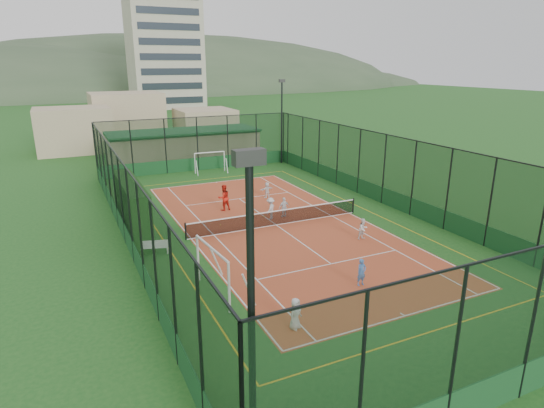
{
  "coord_description": "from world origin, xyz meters",
  "views": [
    {
      "loc": [
        -11.71,
        -24.18,
        9.75
      ],
      "look_at": [
        0.02,
        0.68,
        1.2
      ],
      "focal_mm": 30.0,
      "sensor_mm": 36.0,
      "label": 1
    }
  ],
  "objects_px": {
    "white_bench": "(155,246)",
    "child_far_back": "(267,190)",
    "child_near_mid": "(362,272)",
    "coach": "(224,198)",
    "clubhouse": "(184,145)",
    "futsal_goal_near": "(212,272)",
    "child_near_left": "(295,314)",
    "child_far_left": "(271,208)",
    "floodlight_ne": "(282,122)",
    "child_far_right": "(284,207)",
    "futsal_goal_far": "(210,162)",
    "floodlight_sw": "(252,345)",
    "apartment_tower": "(164,38)",
    "child_near_right": "(363,229)"
  },
  "relations": [
    {
      "from": "floodlight_sw",
      "to": "apartment_tower",
      "type": "xyz_separation_m",
      "value": [
        20.6,
        98.6,
        10.88
      ]
    },
    {
      "from": "futsal_goal_near",
      "to": "child_far_right",
      "type": "height_order",
      "value": "futsal_goal_near"
    },
    {
      "from": "futsal_goal_near",
      "to": "child_far_left",
      "type": "relative_size",
      "value": 2.39
    },
    {
      "from": "child_far_left",
      "to": "white_bench",
      "type": "bearing_deg",
      "value": -26.94
    },
    {
      "from": "child_near_left",
      "to": "child_far_right",
      "type": "xyz_separation_m",
      "value": [
        5.55,
        11.98,
        0.04
      ]
    },
    {
      "from": "clubhouse",
      "to": "futsal_goal_far",
      "type": "bearing_deg",
      "value": -83.58
    },
    {
      "from": "clubhouse",
      "to": "child_near_left",
      "type": "distance_m",
      "value": 33.09
    },
    {
      "from": "child_near_right",
      "to": "child_near_left",
      "type": "bearing_deg",
      "value": -149.01
    },
    {
      "from": "child_far_right",
      "to": "child_far_back",
      "type": "xyz_separation_m",
      "value": [
        0.88,
        4.61,
        -0.08
      ]
    },
    {
      "from": "futsal_goal_near",
      "to": "child_far_back",
      "type": "distance_m",
      "value": 15.31
    },
    {
      "from": "futsal_goal_near",
      "to": "child_near_left",
      "type": "height_order",
      "value": "futsal_goal_near"
    },
    {
      "from": "clubhouse",
      "to": "child_near_left",
      "type": "relative_size",
      "value": 12.01
    },
    {
      "from": "child_near_left",
      "to": "child_near_right",
      "type": "bearing_deg",
      "value": 11.44
    },
    {
      "from": "floodlight_ne",
      "to": "child_far_back",
      "type": "xyz_separation_m",
      "value": [
        -6.57,
        -10.79,
        -3.52
      ]
    },
    {
      "from": "clubhouse",
      "to": "child_near_mid",
      "type": "bearing_deg",
      "value": -90.01
    },
    {
      "from": "child_near_left",
      "to": "child_near_right",
      "type": "xyz_separation_m",
      "value": [
        7.89,
        6.51,
        -0.01
      ]
    },
    {
      "from": "floodlight_sw",
      "to": "apartment_tower",
      "type": "distance_m",
      "value": 101.31
    },
    {
      "from": "white_bench",
      "to": "child_near_left",
      "type": "bearing_deg",
      "value": -53.58
    },
    {
      "from": "child_far_back",
      "to": "child_far_right",
      "type": "bearing_deg",
      "value": 68.52
    },
    {
      "from": "futsal_goal_near",
      "to": "futsal_goal_far",
      "type": "relative_size",
      "value": 1.19
    },
    {
      "from": "child_far_back",
      "to": "coach",
      "type": "relative_size",
      "value": 0.66
    },
    {
      "from": "floodlight_sw",
      "to": "floodlight_ne",
      "type": "distance_m",
      "value": 37.39
    },
    {
      "from": "child_far_right",
      "to": "child_far_back",
      "type": "relative_size",
      "value": 1.13
    },
    {
      "from": "futsal_goal_near",
      "to": "coach",
      "type": "distance_m",
      "value": 12.08
    },
    {
      "from": "clubhouse",
      "to": "futsal_goal_far",
      "type": "height_order",
      "value": "clubhouse"
    },
    {
      "from": "floodlight_sw",
      "to": "white_bench",
      "type": "distance_m",
      "value": 15.8
    },
    {
      "from": "white_bench",
      "to": "child_far_back",
      "type": "height_order",
      "value": "child_far_back"
    },
    {
      "from": "clubhouse",
      "to": "futsal_goal_far",
      "type": "xyz_separation_m",
      "value": [
        0.71,
        -6.33,
        -0.64
      ]
    },
    {
      "from": "child_near_mid",
      "to": "child_far_left",
      "type": "height_order",
      "value": "child_far_left"
    },
    {
      "from": "clubhouse",
      "to": "child_far_right",
      "type": "height_order",
      "value": "clubhouse"
    },
    {
      "from": "floodlight_sw",
      "to": "coach",
      "type": "bearing_deg",
      "value": 72.32
    },
    {
      "from": "apartment_tower",
      "to": "child_far_right",
      "type": "relative_size",
      "value": 22.36
    },
    {
      "from": "child_far_left",
      "to": "floodlight_ne",
      "type": "bearing_deg",
      "value": -162.81
    },
    {
      "from": "child_far_right",
      "to": "coach",
      "type": "bearing_deg",
      "value": -51.26
    },
    {
      "from": "floodlight_ne",
      "to": "child_far_left",
      "type": "relative_size",
      "value": 5.7
    },
    {
      "from": "white_bench",
      "to": "futsal_goal_far",
      "type": "relative_size",
      "value": 0.51
    },
    {
      "from": "futsal_goal_far",
      "to": "child_near_mid",
      "type": "xyz_separation_m",
      "value": [
        -0.72,
        -24.59,
        -0.29
      ]
    },
    {
      "from": "child_near_left",
      "to": "child_near_mid",
      "type": "height_order",
      "value": "child_near_mid"
    },
    {
      "from": "futsal_goal_far",
      "to": "coach",
      "type": "relative_size",
      "value": 1.61
    },
    {
      "from": "floodlight_sw",
      "to": "clubhouse",
      "type": "xyz_separation_m",
      "value": [
        8.6,
        38.6,
        -2.55
      ]
    },
    {
      "from": "futsal_goal_far",
      "to": "child_near_right",
      "type": "bearing_deg",
      "value": -79.71
    },
    {
      "from": "child_near_right",
      "to": "child_far_left",
      "type": "bearing_deg",
      "value": 112.78
    },
    {
      "from": "floodlight_ne",
      "to": "child_far_back",
      "type": "bearing_deg",
      "value": -121.34
    },
    {
      "from": "child_near_right",
      "to": "child_far_left",
      "type": "height_order",
      "value": "child_far_left"
    },
    {
      "from": "floodlight_sw",
      "to": "apartment_tower",
      "type": "bearing_deg",
      "value": 78.2
    },
    {
      "from": "child_far_right",
      "to": "coach",
      "type": "relative_size",
      "value": 0.74
    },
    {
      "from": "child_near_mid",
      "to": "child_far_back",
      "type": "height_order",
      "value": "child_near_mid"
    },
    {
      "from": "floodlight_ne",
      "to": "futsal_goal_far",
      "type": "height_order",
      "value": "floodlight_ne"
    },
    {
      "from": "futsal_goal_near",
      "to": "futsal_goal_far",
      "type": "height_order",
      "value": "futsal_goal_near"
    },
    {
      "from": "child_near_mid",
      "to": "coach",
      "type": "bearing_deg",
      "value": 95.61
    }
  ]
}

